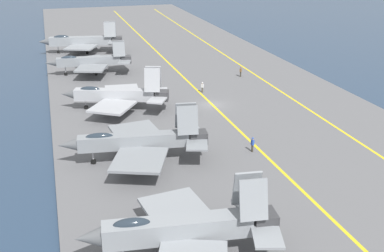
{
  "coord_description": "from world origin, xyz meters",
  "views": [
    {
      "loc": [
        -63.2,
        21.99,
        23.2
      ],
      "look_at": [
        -13.51,
        7.14,
        2.9
      ],
      "focal_mm": 45.0,
      "sensor_mm": 36.0,
      "label": 1
    }
  ],
  "objects_px": {
    "parked_jet_second": "(183,229)",
    "parked_jet_fifth": "(91,61)",
    "crew_blue_vest": "(252,144)",
    "parked_jet_third": "(138,141)",
    "parked_jet_sixth": "(82,41)",
    "parked_jet_fourth": "(118,95)",
    "crew_white_vest": "(202,87)",
    "crew_brown_vest": "(241,71)"
  },
  "relations": [
    {
      "from": "parked_jet_third",
      "to": "crew_blue_vest",
      "type": "height_order",
      "value": "parked_jet_third"
    },
    {
      "from": "parked_jet_second",
      "to": "parked_jet_third",
      "type": "xyz_separation_m",
      "value": [
        17.45,
        0.14,
        0.09
      ]
    },
    {
      "from": "parked_jet_second",
      "to": "parked_jet_fourth",
      "type": "relative_size",
      "value": 1.01
    },
    {
      "from": "parked_jet_third",
      "to": "crew_brown_vest",
      "type": "distance_m",
      "value": 37.32
    },
    {
      "from": "parked_jet_second",
      "to": "crew_brown_vest",
      "type": "height_order",
      "value": "parked_jet_second"
    },
    {
      "from": "parked_jet_sixth",
      "to": "crew_blue_vest",
      "type": "height_order",
      "value": "parked_jet_sixth"
    },
    {
      "from": "crew_blue_vest",
      "to": "crew_white_vest",
      "type": "xyz_separation_m",
      "value": [
        23.22,
        -1.46,
        -0.05
      ]
    },
    {
      "from": "parked_jet_third",
      "to": "crew_brown_vest",
      "type": "relative_size",
      "value": 8.96
    },
    {
      "from": "parked_jet_third",
      "to": "crew_white_vest",
      "type": "distance_m",
      "value": 26.27
    },
    {
      "from": "crew_blue_vest",
      "to": "crew_brown_vest",
      "type": "height_order",
      "value": "crew_brown_vest"
    },
    {
      "from": "parked_jet_fifth",
      "to": "crew_white_vest",
      "type": "height_order",
      "value": "parked_jet_fifth"
    },
    {
      "from": "parked_jet_second",
      "to": "parked_jet_sixth",
      "type": "relative_size",
      "value": 0.88
    },
    {
      "from": "parked_jet_second",
      "to": "parked_jet_fifth",
      "type": "relative_size",
      "value": 1.02
    },
    {
      "from": "parked_jet_fifth",
      "to": "parked_jet_second",
      "type": "bearing_deg",
      "value": -178.52
    },
    {
      "from": "parked_jet_fourth",
      "to": "parked_jet_fifth",
      "type": "distance_m",
      "value": 20.64
    },
    {
      "from": "parked_jet_fourth",
      "to": "crew_brown_vest",
      "type": "relative_size",
      "value": 8.56
    },
    {
      "from": "parked_jet_fifth",
      "to": "crew_brown_vest",
      "type": "height_order",
      "value": "parked_jet_fifth"
    },
    {
      "from": "parked_jet_second",
      "to": "crew_white_vest",
      "type": "bearing_deg",
      "value": -19.83
    },
    {
      "from": "parked_jet_third",
      "to": "crew_white_vest",
      "type": "relative_size",
      "value": 9.55
    },
    {
      "from": "parked_jet_second",
      "to": "parked_jet_fifth",
      "type": "distance_m",
      "value": 55.62
    },
    {
      "from": "parked_jet_second",
      "to": "crew_blue_vest",
      "type": "distance_m",
      "value": 20.65
    },
    {
      "from": "parked_jet_fifth",
      "to": "parked_jet_third",
      "type": "bearing_deg",
      "value": -178.05
    },
    {
      "from": "crew_blue_vest",
      "to": "parked_jet_second",
      "type": "bearing_deg",
      "value": 141.79
    },
    {
      "from": "parked_jet_third",
      "to": "crew_white_vest",
      "type": "height_order",
      "value": "parked_jet_third"
    },
    {
      "from": "parked_jet_fourth",
      "to": "parked_jet_sixth",
      "type": "relative_size",
      "value": 0.88
    },
    {
      "from": "crew_white_vest",
      "to": "crew_blue_vest",
      "type": "bearing_deg",
      "value": 176.4
    },
    {
      "from": "parked_jet_second",
      "to": "crew_brown_vest",
      "type": "xyz_separation_m",
      "value": [
        46.3,
        -23.48,
        -1.33
      ]
    },
    {
      "from": "crew_white_vest",
      "to": "crew_brown_vest",
      "type": "bearing_deg",
      "value": -53.39
    },
    {
      "from": "parked_jet_sixth",
      "to": "crew_white_vest",
      "type": "height_order",
      "value": "parked_jet_sixth"
    },
    {
      "from": "parked_jet_second",
      "to": "parked_jet_sixth",
      "type": "xyz_separation_m",
      "value": [
        73.67,
        1.48,
        0.21
      ]
    },
    {
      "from": "parked_jet_third",
      "to": "parked_jet_fifth",
      "type": "relative_size",
      "value": 1.07
    },
    {
      "from": "parked_jet_second",
      "to": "crew_blue_vest",
      "type": "height_order",
      "value": "parked_jet_second"
    },
    {
      "from": "parked_jet_third",
      "to": "parked_jet_fifth",
      "type": "bearing_deg",
      "value": 1.95
    },
    {
      "from": "parked_jet_second",
      "to": "crew_white_vest",
      "type": "height_order",
      "value": "parked_jet_second"
    },
    {
      "from": "parked_jet_second",
      "to": "parked_jet_fourth",
      "type": "distance_m",
      "value": 35.04
    },
    {
      "from": "parked_jet_third",
      "to": "parked_jet_sixth",
      "type": "bearing_deg",
      "value": 1.37
    },
    {
      "from": "parked_jet_fourth",
      "to": "crew_brown_vest",
      "type": "bearing_deg",
      "value": -64.13
    },
    {
      "from": "parked_jet_third",
      "to": "crew_blue_vest",
      "type": "relative_size",
      "value": 9.11
    },
    {
      "from": "crew_blue_vest",
      "to": "parked_jet_third",
      "type": "bearing_deg",
      "value": 84.43
    },
    {
      "from": "parked_jet_second",
      "to": "parked_jet_third",
      "type": "relative_size",
      "value": 0.96
    },
    {
      "from": "parked_jet_fourth",
      "to": "crew_blue_vest",
      "type": "xyz_separation_m",
      "value": [
        -18.84,
        -12.49,
        -1.24
      ]
    },
    {
      "from": "parked_jet_third",
      "to": "parked_jet_fifth",
      "type": "xyz_separation_m",
      "value": [
        38.16,
        1.3,
        -0.02
      ]
    }
  ]
}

